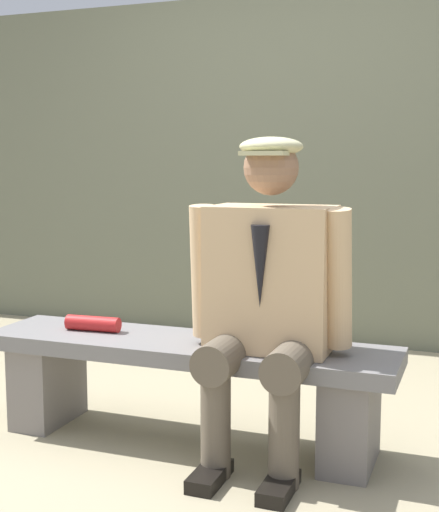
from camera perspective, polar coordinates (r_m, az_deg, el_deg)
ground_plane at (r=3.03m, az=-2.59°, el=-14.56°), size 30.00×30.00×0.00m
bench at (r=2.94m, az=-2.62°, el=-9.40°), size 1.70×0.41×0.42m
seated_man at (r=2.68m, az=3.87°, el=-2.63°), size 0.63×0.59×1.23m
rolled_magazine at (r=3.09m, az=-10.08°, el=-5.33°), size 0.24×0.08×0.06m
stadium_wall at (r=4.64m, az=6.70°, el=6.81°), size 12.00×0.24×2.18m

